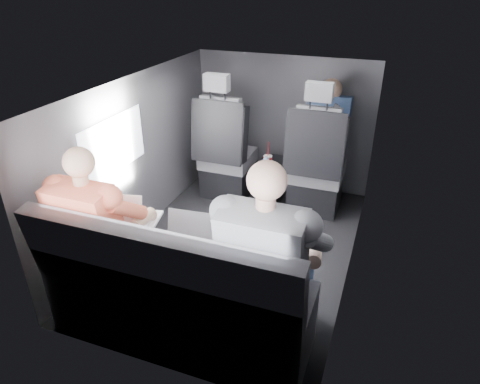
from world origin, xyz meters
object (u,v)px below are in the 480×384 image
(passenger_rear_right, at_px, (270,263))
(passenger_front_right, at_px, (327,128))
(rear_bench, at_px, (177,300))
(passenger_rear_left, at_px, (104,230))
(laptop_silver, at_px, (201,232))
(soda_cup, at_px, (268,161))
(laptop_black, at_px, (279,251))
(laptop_white, at_px, (125,218))
(center_console, at_px, (270,182))
(front_seat_left, at_px, (226,159))
(water_bottle, at_px, (266,165))
(front_seat_right, at_px, (316,172))

(passenger_rear_right, bearing_deg, passenger_front_right, 91.67)
(rear_bench, xyz_separation_m, passenger_front_right, (0.48, 2.16, 0.44))
(passenger_rear_left, bearing_deg, rear_bench, -10.10)
(laptop_silver, relative_size, passenger_rear_left, 0.28)
(soda_cup, distance_m, passenger_rear_left, 1.85)
(laptop_black, bearing_deg, laptop_white, 179.91)
(center_console, bearing_deg, laptop_silver, -88.48)
(center_console, relative_size, passenger_rear_left, 0.40)
(front_seat_left, height_order, water_bottle, front_seat_left)
(laptop_white, xyz_separation_m, laptop_black, (1.03, -0.00, -0.01))
(soda_cup, height_order, laptop_white, laptop_white)
(rear_bench, distance_m, water_bottle, 1.76)
(laptop_black, distance_m, passenger_rear_left, 1.09)
(passenger_rear_left, bearing_deg, passenger_front_right, 63.82)
(front_seat_left, relative_size, passenger_rear_right, 0.98)
(front_seat_right, bearing_deg, passenger_front_right, 83.44)
(soda_cup, distance_m, passenger_rear_right, 1.85)
(soda_cup, xyz_separation_m, laptop_white, (-0.48, -1.60, 0.17))
(laptop_white, relative_size, passenger_front_right, 0.53)
(water_bottle, height_order, passenger_rear_left, passenger_rear_left)
(center_console, relative_size, passenger_rear_right, 0.37)
(soda_cup, height_order, passenger_rear_left, passenger_rear_left)
(laptop_black, relative_size, passenger_rear_right, 0.32)
(center_console, bearing_deg, front_seat_right, -5.07)
(rear_bench, xyz_separation_m, laptop_silver, (0.04, 0.27, 0.32))
(soda_cup, xyz_separation_m, laptop_silver, (0.05, -1.58, 0.17))
(water_bottle, bearing_deg, laptop_silver, -88.75)
(front_seat_right, xyz_separation_m, passenger_front_right, (0.03, 0.26, 0.35))
(front_seat_left, relative_size, passenger_front_right, 1.63)
(laptop_silver, xyz_separation_m, passenger_front_right, (0.44, 1.88, 0.12))
(rear_bench, distance_m, passenger_rear_right, 0.65)
(center_console, xyz_separation_m, water_bottle, (0.01, -0.19, 0.27))
(front_seat_left, relative_size, front_seat_right, 1.00)
(front_seat_right, bearing_deg, front_seat_left, 180.00)
(front_seat_right, height_order, laptop_silver, front_seat_right)
(passenger_rear_left, xyz_separation_m, passenger_front_right, (1.01, 2.06, 0.12))
(water_bottle, xyz_separation_m, laptop_black, (0.54, -1.50, 0.16))
(front_seat_right, height_order, passenger_front_right, front_seat_right)
(front_seat_right, xyz_separation_m, soda_cup, (-0.45, -0.05, 0.06))
(water_bottle, relative_size, passenger_front_right, 0.19)
(center_console, xyz_separation_m, laptop_silver, (0.04, -1.67, 0.43))
(water_bottle, bearing_deg, front_seat_right, 19.09)
(laptop_white, bearing_deg, passenger_rear_right, -8.82)
(soda_cup, bearing_deg, front_seat_left, 173.99)
(passenger_front_right, bearing_deg, laptop_black, -87.93)
(rear_bench, relative_size, laptop_silver, 4.64)
(front_seat_left, relative_size, laptop_black, 3.10)
(front_seat_right, xyz_separation_m, rear_bench, (-0.45, -1.90, -0.09))
(front_seat_left, bearing_deg, front_seat_right, 0.00)
(center_console, bearing_deg, water_bottle, -86.42)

